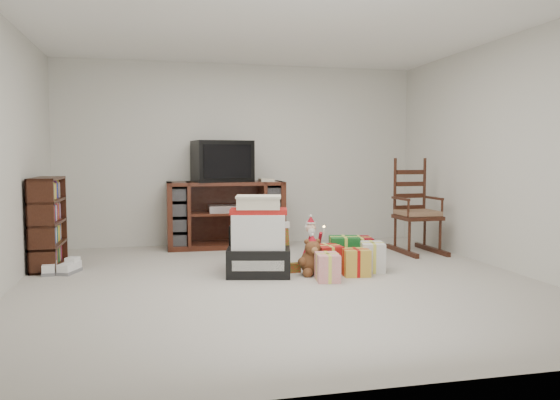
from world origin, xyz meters
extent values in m
cube|color=#BAB6AB|center=(0.00, 0.00, -0.01)|extent=(5.00, 5.00, 0.01)
cube|color=white|center=(0.00, 0.00, 2.50)|extent=(5.00, 5.00, 0.01)
cube|color=silver|center=(0.00, 2.50, 1.25)|extent=(5.00, 0.01, 2.50)
cube|color=silver|center=(0.00, -2.50, 1.25)|extent=(5.00, 0.01, 2.50)
cube|color=silver|center=(2.50, 0.00, 1.25)|extent=(0.01, 5.00, 2.50)
cube|color=#4C2315|center=(-0.26, 2.19, 0.44)|extent=(1.56, 0.57, 0.89)
cube|color=silver|center=(-0.26, 2.16, 0.53)|extent=(0.47, 0.34, 0.09)
cube|color=#3C1D10|center=(-2.33, 1.26, 0.50)|extent=(0.27, 0.81, 1.00)
cube|color=#3C1D10|center=(2.07, 1.23, 0.45)|extent=(0.51, 0.49, 0.05)
cube|color=#89664B|center=(2.07, 1.23, 0.51)|extent=(0.47, 0.45, 0.06)
cube|color=#3C1D10|center=(2.07, 1.45, 0.87)|extent=(0.42, 0.07, 0.77)
cube|color=#3C1D10|center=(2.07, 1.23, 0.03)|extent=(0.52, 0.84, 0.06)
cube|color=black|center=(-0.15, 0.36, 0.14)|extent=(0.72, 0.59, 0.29)
cube|color=silver|center=(-0.15, 0.36, 0.46)|extent=(0.61, 0.52, 0.35)
cube|color=#A71613|center=(-0.15, 0.36, 0.66)|extent=(0.63, 0.43, 0.05)
cube|color=beige|center=(-0.15, 0.36, 0.75)|extent=(0.49, 0.41, 0.11)
cube|color=maroon|center=(-0.22, 0.60, 0.25)|extent=(0.41, 0.28, 0.50)
cube|color=black|center=(-0.22, 0.69, 0.56)|extent=(0.20, 0.08, 0.03)
ellipsoid|color=brown|center=(0.39, 0.27, 0.12)|extent=(0.25, 0.21, 0.26)
sphere|color=brown|center=(0.39, 0.24, 0.28)|extent=(0.17, 0.17, 0.17)
cone|color=maroon|center=(0.56, 0.91, 0.18)|extent=(0.25, 0.25, 0.36)
sphere|color=beige|center=(0.56, 0.91, 0.40)|extent=(0.12, 0.12, 0.12)
cone|color=maroon|center=(0.56, 0.91, 0.50)|extent=(0.11, 0.11, 0.09)
cylinder|color=silver|center=(0.69, 0.82, 0.37)|extent=(0.02, 0.02, 0.11)
cone|color=maroon|center=(-0.28, 0.88, 0.20)|extent=(0.28, 0.28, 0.40)
sphere|color=beige|center=(-0.28, 0.88, 0.45)|extent=(0.14, 0.14, 0.14)
cone|color=maroon|center=(-0.28, 0.88, 0.56)|extent=(0.12, 0.12, 0.10)
cylinder|color=silver|center=(-0.14, 0.77, 0.41)|extent=(0.02, 0.02, 0.12)
cube|color=white|center=(-2.27, 0.91, 0.06)|extent=(0.16, 0.32, 0.11)
cube|color=white|center=(-2.07, 0.91, 0.06)|extent=(0.23, 0.34, 0.11)
cube|color=#A71613|center=(0.59, 0.29, 0.14)|extent=(0.28, 0.28, 0.28)
cube|color=#1A6B26|center=(0.81, 0.56, 0.14)|extent=(0.28, 0.28, 0.28)
cube|color=gold|center=(0.86, 0.13, 0.14)|extent=(0.28, 0.28, 0.28)
cube|color=white|center=(0.54, -0.09, 0.14)|extent=(0.28, 0.28, 0.28)
cube|color=silver|center=(1.07, 0.34, 0.14)|extent=(0.28, 0.28, 0.28)
cube|color=maroon|center=(1.02, 0.77, 0.14)|extent=(0.28, 0.28, 0.28)
cube|color=black|center=(-0.30, 2.20, 1.16)|extent=(0.82, 0.63, 0.55)
cube|color=black|center=(-0.30, 1.94, 1.16)|extent=(0.63, 0.12, 0.44)
camera|label=1|loc=(-1.17, -5.09, 1.22)|focal=35.00mm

